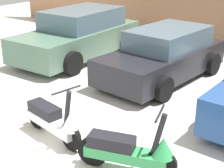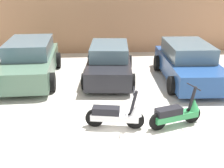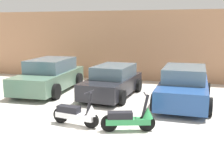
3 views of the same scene
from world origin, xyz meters
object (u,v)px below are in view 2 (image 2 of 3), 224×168
object	(u,v)px
car_rear_left	(30,61)
car_rear_right	(188,63)
scooter_front_left	(117,114)
scooter_front_right	(178,113)
car_rear_center	(109,62)

from	to	relation	value
car_rear_left	car_rear_right	distance (m)	6.00
scooter_front_left	scooter_front_right	size ratio (longest dim) A/B	1.03
scooter_front_right	car_rear_right	world-z (taller)	car_rear_right
scooter_front_left	car_rear_center	distance (m)	3.89
car_rear_right	scooter_front_left	bearing A→B (deg)	-39.28
car_rear_left	car_rear_right	world-z (taller)	car_rear_left
scooter_front_left	car_rear_left	size ratio (longest dim) A/B	0.35
scooter_front_right	car_rear_left	size ratio (longest dim) A/B	0.34
car_rear_left	car_rear_right	bearing A→B (deg)	82.23
car_rear_left	car_rear_center	distance (m)	3.04
car_rear_left	car_rear_center	bearing A→B (deg)	85.46
scooter_front_left	car_rear_left	bearing A→B (deg)	136.58
car_rear_center	car_rear_right	world-z (taller)	car_rear_right
scooter_front_right	car_rear_right	size ratio (longest dim) A/B	0.36
scooter_front_right	car_rear_right	xyz separation A→B (m)	(1.36, 3.42, 0.29)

